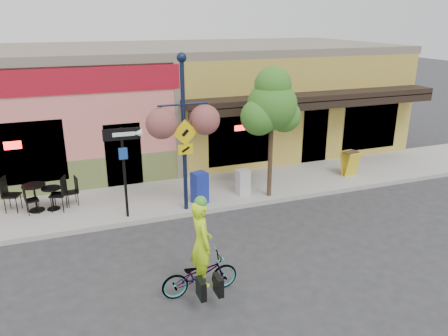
% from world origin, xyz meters
% --- Properties ---
extents(ground, '(90.00, 90.00, 0.00)m').
position_xyz_m(ground, '(0.00, 0.00, 0.00)').
color(ground, '#2D2D30').
rests_on(ground, ground).
extents(sidewalk, '(24.00, 3.00, 0.15)m').
position_xyz_m(sidewalk, '(0.00, 2.00, 0.07)').
color(sidewalk, '#9E9B93').
rests_on(sidewalk, ground).
extents(curb, '(24.00, 0.12, 0.15)m').
position_xyz_m(curb, '(0.00, 0.55, 0.07)').
color(curb, '#A8A59E').
rests_on(curb, ground).
extents(building, '(18.20, 8.20, 4.50)m').
position_xyz_m(building, '(0.00, 7.50, 2.25)').
color(building, '#DF766E').
rests_on(building, ground).
extents(bicycle, '(1.67, 0.60, 0.87)m').
position_xyz_m(bicycle, '(-2.40, -3.20, 0.44)').
color(bicycle, maroon).
rests_on(bicycle, ground).
extents(cyclist_rider, '(0.46, 0.69, 1.87)m').
position_xyz_m(cyclist_rider, '(-2.35, -3.20, 0.94)').
color(cyclist_rider, '#C5FF1A').
rests_on(cyclist_rider, ground).
extents(lamp_post, '(1.48, 0.63, 4.58)m').
position_xyz_m(lamp_post, '(-1.59, 0.77, 2.44)').
color(lamp_post, '#111D37').
rests_on(lamp_post, sidewalk).
extents(one_way_sign, '(1.02, 0.26, 2.63)m').
position_xyz_m(one_way_sign, '(-3.32, 0.85, 1.46)').
color(one_way_sign, black).
rests_on(one_way_sign, sidewalk).
extents(cafe_set_left, '(1.97, 1.41, 1.07)m').
position_xyz_m(cafe_set_left, '(-5.79, 2.18, 0.69)').
color(cafe_set_left, black).
rests_on(cafe_set_left, sidewalk).
extents(cafe_set_right, '(1.62, 1.03, 0.90)m').
position_xyz_m(cafe_set_right, '(-5.33, 2.12, 0.60)').
color(cafe_set_right, black).
rests_on(cafe_set_right, sidewalk).
extents(newspaper_box_blue, '(0.53, 0.49, 0.99)m').
position_xyz_m(newspaper_box_blue, '(-1.07, 1.07, 0.64)').
color(newspaper_box_blue, '#192A99').
rests_on(newspaper_box_blue, sidewalk).
extents(newspaper_box_grey, '(0.41, 0.37, 0.82)m').
position_xyz_m(newspaper_box_grey, '(0.46, 1.26, 0.56)').
color(newspaper_box_grey, '#BEBEBE').
rests_on(newspaper_box_grey, sidewalk).
extents(street_tree, '(2.10, 2.10, 4.15)m').
position_xyz_m(street_tree, '(1.20, 0.84, 2.22)').
color(street_tree, '#3D7A26').
rests_on(street_tree, sidewalk).
extents(sandwich_board, '(0.59, 0.47, 0.90)m').
position_xyz_m(sandwich_board, '(4.79, 1.39, 0.60)').
color(sandwich_board, gold).
rests_on(sandwich_board, sidewalk).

